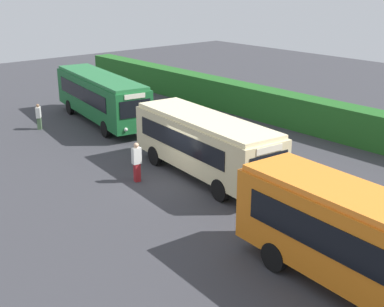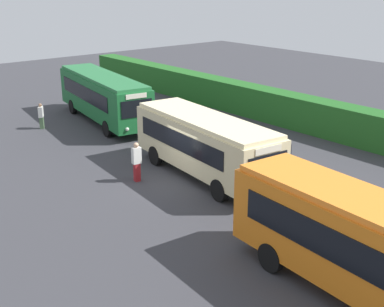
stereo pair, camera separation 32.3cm
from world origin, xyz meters
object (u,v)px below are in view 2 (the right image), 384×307
at_px(bus_cream, 205,142).
at_px(person_center, 137,161).
at_px(person_left, 41,116).
at_px(person_right, 286,155).
at_px(bus_orange, 374,248).
at_px(bus_green, 103,95).

distance_m(bus_cream, person_center, 3.37).
bearing_deg(person_left, person_right, 145.48).
distance_m(person_left, person_right, 16.22).
height_order(bus_orange, person_left, bus_orange).
bearing_deg(bus_green, person_left, -97.96).
bearing_deg(person_center, bus_cream, -112.79).
bearing_deg(person_right, person_left, 17.83).
relative_size(person_left, person_right, 0.97).
xyz_separation_m(bus_cream, person_left, (-12.91, -2.54, -0.87)).
bearing_deg(bus_green, bus_orange, -2.15).
bearing_deg(bus_cream, person_right, 63.55).
bearing_deg(bus_cream, bus_orange, -10.01).
distance_m(bus_cream, person_right, 4.15).
xyz_separation_m(bus_cream, person_center, (-1.58, -2.89, -0.70)).
xyz_separation_m(bus_green, person_left, (-1.18, -3.88, -0.96)).
bearing_deg(bus_orange, bus_cream, 168.53).
bearing_deg(person_right, person_center, 55.52).
xyz_separation_m(person_center, person_right, (3.76, 6.32, -0.14)).
height_order(bus_orange, person_center, bus_orange).
bearing_deg(bus_cream, bus_green, 179.31).
height_order(bus_green, bus_orange, bus_orange).
height_order(bus_cream, bus_orange, bus_orange).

